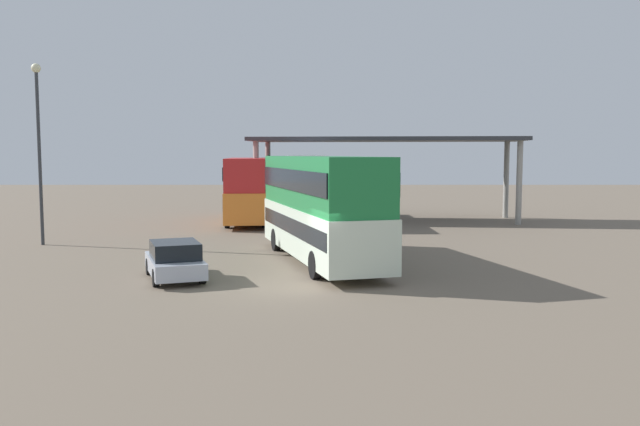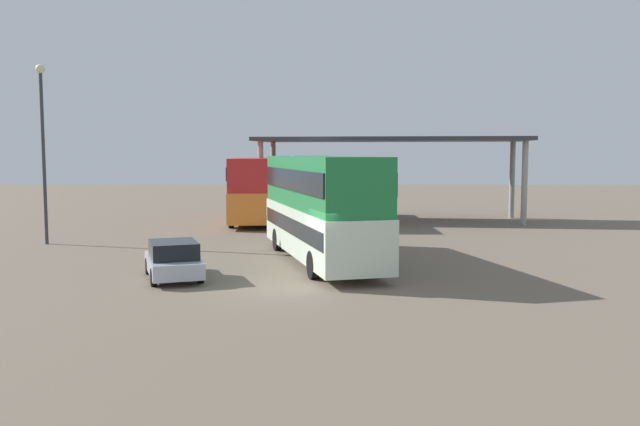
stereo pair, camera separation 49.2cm
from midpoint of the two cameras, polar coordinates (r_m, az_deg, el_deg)
The scene contains 7 objects.
ground_plane at distance 21.86m, azimuth -1.18°, elevation -6.38°, with size 140.00×140.00×0.00m, color #6F6151.
double_decker_main at distance 26.27m, azimuth 0.53°, elevation 0.77°, with size 5.38×11.52×4.29m.
parked_hatchback at distance 23.38m, azimuth -12.20°, elevation -4.06°, with size 2.87×4.06×1.35m.
double_decker_near_canopy at distance 41.73m, azimuth -5.71°, elevation 2.28°, with size 3.25×10.46×4.11m.
double_decker_mid_row at distance 42.53m, azimuth -0.43°, elevation 2.48°, with size 2.67×11.57×4.28m.
depot_canopy at distance 43.20m, azimuth 6.53°, elevation 6.10°, with size 18.20×7.25×5.47m.
lamppost_tall at distance 33.97m, azimuth -22.84°, elevation 6.47°, with size 0.44×0.44×8.65m.
Camera 2 is at (1.09, -21.39, 4.41)m, focal length 36.35 mm.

